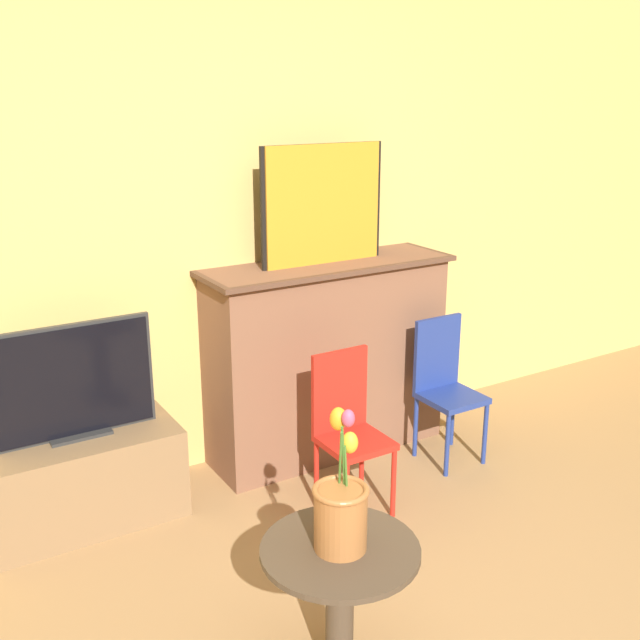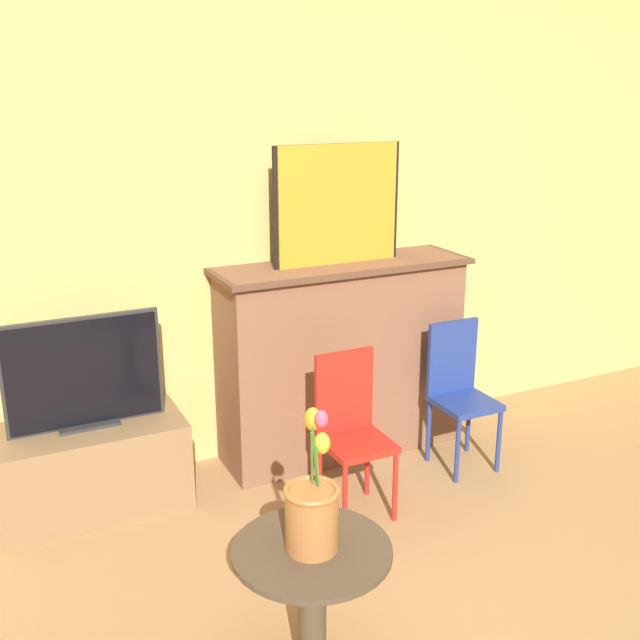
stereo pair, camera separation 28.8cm
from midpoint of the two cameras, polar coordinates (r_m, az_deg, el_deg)
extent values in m
cube|color=#E0BC66|center=(3.71, -10.28, 8.79)|extent=(8.00, 0.06, 2.70)
cube|color=brown|center=(3.93, -1.56, -2.99)|extent=(1.27, 0.39, 1.04)
cube|color=brown|center=(3.78, -1.55, 4.16)|extent=(1.33, 0.43, 0.02)
cube|color=black|center=(3.73, -2.03, 8.78)|extent=(0.68, 0.02, 0.59)
cube|color=orange|center=(3.72, -1.95, 8.76)|extent=(0.64, 0.02, 0.59)
cube|color=olive|center=(3.62, -19.74, -11.34)|extent=(0.83, 0.42, 0.42)
cube|color=#2D2D2D|center=(3.52, -20.10, -8.24)|extent=(0.26, 0.12, 0.02)
cube|color=#2D2D2D|center=(3.44, -20.56, -4.41)|extent=(0.69, 0.02, 0.51)
cube|color=black|center=(3.43, -20.53, -4.47)|extent=(0.66, 0.02, 0.48)
cylinder|color=red|center=(3.34, -0.49, -13.52)|extent=(0.02, 0.02, 0.34)
cylinder|color=red|center=(3.46, 3.20, -12.38)|extent=(0.02, 0.02, 0.34)
cylinder|color=red|center=(3.54, -2.65, -11.70)|extent=(0.02, 0.02, 0.34)
cylinder|color=red|center=(3.65, 0.91, -10.70)|extent=(0.02, 0.02, 0.34)
cube|color=red|center=(3.41, 0.24, -9.35)|extent=(0.29, 0.29, 0.03)
cube|color=red|center=(3.42, -0.92, -5.41)|extent=(0.29, 0.02, 0.38)
cylinder|color=navy|center=(3.82, 7.53, -9.50)|extent=(0.02, 0.02, 0.34)
cylinder|color=navy|center=(3.97, 10.43, -8.56)|extent=(0.02, 0.02, 0.34)
cylinder|color=navy|center=(4.00, 5.24, -8.13)|extent=(0.02, 0.02, 0.34)
cylinder|color=navy|center=(4.14, 8.09, -7.30)|extent=(0.02, 0.02, 0.34)
cube|color=navy|center=(3.90, 7.94, -5.92)|extent=(0.29, 0.29, 0.03)
cube|color=navy|center=(3.92, 6.85, -2.50)|extent=(0.29, 0.02, 0.38)
cylinder|color=#4C3D2D|center=(2.61, -1.88, -21.71)|extent=(0.09, 0.09, 0.48)
cylinder|color=#4C3D2D|center=(2.46, -1.94, -17.21)|extent=(0.51, 0.51, 0.02)
cylinder|color=#AD6B38|center=(2.40, -1.97, -15.02)|extent=(0.17, 0.17, 0.20)
torus|color=#AD6B38|center=(2.35, -2.00, -12.93)|extent=(0.18, 0.18, 0.02)
cylinder|color=#477A2D|center=(2.35, -1.56, -11.88)|extent=(0.03, 0.02, 0.21)
ellipsoid|color=gold|center=(2.32, -1.29, -9.40)|extent=(0.05, 0.05, 0.07)
cylinder|color=#477A2D|center=(2.34, -1.76, -11.09)|extent=(0.04, 0.04, 0.28)
ellipsoid|color=#E0517A|center=(2.31, -1.42, -7.57)|extent=(0.04, 0.04, 0.06)
cylinder|color=#477A2D|center=(2.34, -2.04, -11.17)|extent=(0.04, 0.07, 0.27)
ellipsoid|color=orange|center=(2.35, -2.13, -7.61)|extent=(0.05, 0.05, 0.08)
camera|label=1|loc=(0.14, -92.67, -0.83)|focal=42.00mm
camera|label=2|loc=(0.14, 87.33, 0.83)|focal=42.00mm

